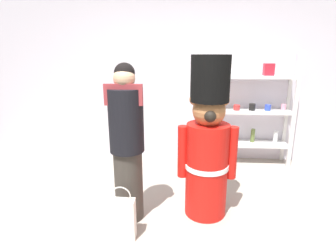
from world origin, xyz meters
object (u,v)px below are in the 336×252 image
object	(u,v)px
shopping_bag	(122,218)
person_shopper	(127,143)
teddy_bear_guard	(208,145)
merchandise_shelf	(244,110)

from	to	relation	value
shopping_bag	person_shopper	bearing A→B (deg)	89.41
teddy_bear_guard	person_shopper	size ratio (longest dim) A/B	1.04
merchandise_shelf	shopping_bag	size ratio (longest dim) A/B	3.25
merchandise_shelf	person_shopper	bearing A→B (deg)	-132.88
teddy_bear_guard	shopping_bag	size ratio (longest dim) A/B	3.16
shopping_bag	teddy_bear_guard	bearing A→B (deg)	30.28
teddy_bear_guard	merchandise_shelf	bearing A→B (deg)	65.43
person_shopper	shopping_bag	distance (m)	0.71
merchandise_shelf	person_shopper	size ratio (longest dim) A/B	1.07
person_shopper	teddy_bear_guard	bearing A→B (deg)	9.58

